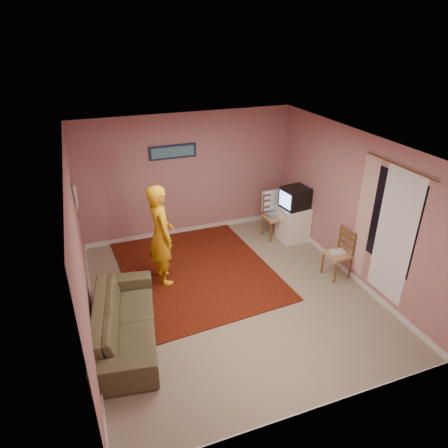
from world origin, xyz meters
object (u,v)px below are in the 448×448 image
object	(u,v)px
chair_b	(338,249)
chair_a	(275,212)
tv_cabinet	(293,223)
crt_tv	(295,198)
sofa	(125,321)
person	(161,235)

from	to	relation	value
chair_b	chair_a	bearing A→B (deg)	-173.89
tv_cabinet	chair_b	distance (m)	1.53
crt_tv	chair_b	size ratio (longest dim) A/B	1.15
sofa	person	xyz separation A→B (m)	(0.84, 1.27, 0.60)
sofa	person	bearing A→B (deg)	-24.98
tv_cabinet	chair_b	xyz separation A→B (m)	(0.05, -1.52, 0.19)
chair_b	sofa	size ratio (longest dim) A/B	0.23
chair_a	sofa	distance (m)	4.00
chair_b	sofa	distance (m)	3.82
crt_tv	chair_a	xyz separation A→B (m)	(-0.32, 0.22, -0.36)
tv_cabinet	chair_a	distance (m)	0.45
person	tv_cabinet	bearing A→B (deg)	-84.86
tv_cabinet	person	xyz separation A→B (m)	(-2.91, -0.57, 0.54)
crt_tv	person	size ratio (longest dim) A/B	0.31
chair_b	sofa	bearing A→B (deg)	-91.33
chair_a	chair_b	distance (m)	1.77
crt_tv	chair_a	world-z (taller)	crt_tv
tv_cabinet	crt_tv	bearing A→B (deg)	-171.65
chair_a	chair_b	xyz separation A→B (m)	(0.38, -1.73, -0.03)
chair_a	chair_b	size ratio (longest dim) A/B	1.05
crt_tv	sofa	bearing A→B (deg)	-162.20
chair_a	chair_b	bearing A→B (deg)	-81.43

